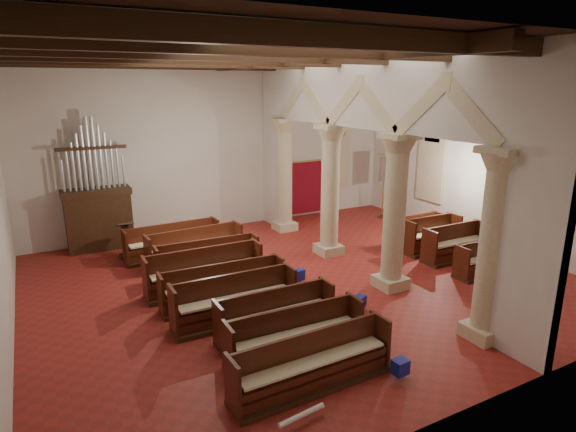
# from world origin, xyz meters

# --- Properties ---
(floor) EXTENTS (14.00, 14.00, 0.00)m
(floor) POSITION_xyz_m (0.00, 0.00, 0.00)
(floor) COLOR maroon
(floor) RESTS_ON ground
(ceiling) EXTENTS (14.00, 14.00, 0.00)m
(ceiling) POSITION_xyz_m (0.00, 0.00, 6.00)
(ceiling) COLOR black
(ceiling) RESTS_ON wall_back
(wall_back) EXTENTS (14.00, 0.02, 6.00)m
(wall_back) POSITION_xyz_m (0.00, 6.00, 3.00)
(wall_back) COLOR silver
(wall_back) RESTS_ON floor
(wall_front) EXTENTS (14.00, 0.02, 6.00)m
(wall_front) POSITION_xyz_m (0.00, -6.00, 3.00)
(wall_front) COLOR silver
(wall_front) RESTS_ON floor
(wall_right) EXTENTS (0.02, 12.00, 6.00)m
(wall_right) POSITION_xyz_m (7.00, 0.00, 3.00)
(wall_right) COLOR silver
(wall_right) RESTS_ON floor
(ceiling_beams) EXTENTS (13.80, 11.80, 0.30)m
(ceiling_beams) POSITION_xyz_m (0.00, 0.00, 5.82)
(ceiling_beams) COLOR #3A2212
(ceiling_beams) RESTS_ON wall_back
(arcade) EXTENTS (0.90, 11.90, 6.00)m
(arcade) POSITION_xyz_m (1.80, 0.00, 3.56)
(arcade) COLOR beige
(arcade) RESTS_ON floor
(window_right_a) EXTENTS (0.03, 1.00, 2.20)m
(window_right_a) POSITION_xyz_m (6.98, -1.50, 2.20)
(window_right_a) COLOR #306C5A
(window_right_a) RESTS_ON wall_right
(window_right_b) EXTENTS (0.03, 1.00, 2.20)m
(window_right_b) POSITION_xyz_m (6.98, 2.50, 2.20)
(window_right_b) COLOR #306C5A
(window_right_b) RESTS_ON wall_right
(window_back) EXTENTS (1.00, 0.03, 2.20)m
(window_back) POSITION_xyz_m (5.00, 5.98, 2.20)
(window_back) COLOR #306C5A
(window_back) RESTS_ON wall_back
(pipe_organ) EXTENTS (2.10, 0.85, 4.40)m
(pipe_organ) POSITION_xyz_m (-4.50, 5.50, 1.37)
(pipe_organ) COLOR #3A2212
(pipe_organ) RESTS_ON floor
(lectern) EXTENTS (0.48, 0.49, 1.19)m
(lectern) POSITION_xyz_m (-3.92, 4.21, 0.49)
(lectern) COLOR #392512
(lectern) RESTS_ON floor
(dossal_curtain) EXTENTS (1.80, 0.07, 2.17)m
(dossal_curtain) POSITION_xyz_m (3.50, 5.92, 1.17)
(dossal_curtain) COLOR maroon
(dossal_curtain) RESTS_ON floor
(processional_banner) EXTENTS (0.60, 0.77, 2.67)m
(processional_banner) POSITION_xyz_m (6.06, 4.10, 0.83)
(processional_banner) COLOR #3A2212
(processional_banner) RESTS_ON floor
(hymnal_box_a) EXTENTS (0.30, 0.25, 0.28)m
(hymnal_box_a) POSITION_xyz_m (-0.75, -4.81, 0.24)
(hymnal_box_a) COLOR navy
(hymnal_box_a) RESTS_ON floor
(hymnal_box_b) EXTENTS (0.35, 0.32, 0.28)m
(hymnal_box_b) POSITION_xyz_m (0.25, -2.23, 0.24)
(hymnal_box_b) COLOR #14148D
(hymnal_box_b) RESTS_ON floor
(hymnal_box_c) EXTENTS (0.33, 0.28, 0.29)m
(hymnal_box_c) POSITION_xyz_m (-0.21, -0.10, 0.24)
(hymnal_box_c) COLOR #162A99
(hymnal_box_c) RESTS_ON floor
(tube_heater_a) EXTENTS (0.87, 0.19, 0.09)m
(tube_heater_a) POSITION_xyz_m (-2.94, -5.01, 0.16)
(tube_heater_a) COLOR silver
(tube_heater_a) RESTS_ON floor
(tube_heater_b) EXTENTS (0.90, 0.46, 0.09)m
(tube_heater_b) POSITION_xyz_m (-1.89, -3.16, 0.16)
(tube_heater_b) COLOR white
(tube_heater_b) RESTS_ON floor
(nave_pew_0) EXTENTS (3.12, 0.74, 1.01)m
(nave_pew_0) POSITION_xyz_m (-2.29, -4.27, 0.33)
(nave_pew_0) COLOR #3A2212
(nave_pew_0) RESTS_ON floor
(nave_pew_1) EXTENTS (2.83, 0.77, 1.02)m
(nave_pew_1) POSITION_xyz_m (-2.09, -3.30, 0.34)
(nave_pew_1) COLOR #3A2212
(nave_pew_1) RESTS_ON floor
(nave_pew_2) EXTENTS (2.62, 0.71, 1.02)m
(nave_pew_2) POSITION_xyz_m (-2.05, -2.36, 0.34)
(nave_pew_2) COLOR #3A2212
(nave_pew_2) RESTS_ON floor
(nave_pew_3) EXTENTS (2.86, 0.78, 1.10)m
(nave_pew_3) POSITION_xyz_m (-2.56, -1.33, 0.36)
(nave_pew_3) COLOR #3A2212
(nave_pew_3) RESTS_ON floor
(nave_pew_4) EXTENTS (3.09, 0.80, 1.00)m
(nave_pew_4) POSITION_xyz_m (-2.46, -0.33, 0.33)
(nave_pew_4) COLOR #3A2212
(nave_pew_4) RESTS_ON floor
(nave_pew_5) EXTENTS (3.07, 0.79, 1.12)m
(nave_pew_5) POSITION_xyz_m (-2.59, 0.67, 0.37)
(nave_pew_5) COLOR #3A2212
(nave_pew_5) RESTS_ON floor
(nave_pew_6) EXTENTS (2.92, 0.79, 1.02)m
(nave_pew_6) POSITION_xyz_m (-2.18, 1.60, 0.34)
(nave_pew_6) COLOR #3A2212
(nave_pew_6) RESTS_ON floor
(nave_pew_7) EXTENTS (2.95, 0.91, 1.07)m
(nave_pew_7) POSITION_xyz_m (-2.20, 2.67, 0.35)
(nave_pew_7) COLOR #3A2212
(nave_pew_7) RESTS_ON floor
(nave_pew_8) EXTENTS (2.95, 0.82, 1.05)m
(nave_pew_8) POSITION_xyz_m (-2.64, 3.56, 0.35)
(nave_pew_8) COLOR #3A2212
(nave_pew_8) RESTS_ON floor
(aisle_pew_0) EXTENTS (1.66, 0.69, 0.97)m
(aisle_pew_0) POSITION_xyz_m (4.57, -2.08, 0.33)
(aisle_pew_0) COLOR #3A2212
(aisle_pew_0) RESTS_ON floor
(aisle_pew_1) EXTENTS (2.24, 0.75, 1.09)m
(aisle_pew_1) POSITION_xyz_m (4.93, -0.79, 0.36)
(aisle_pew_1) COLOR #3A2212
(aisle_pew_1) RESTS_ON floor
(aisle_pew_2) EXTENTS (2.00, 0.81, 1.13)m
(aisle_pew_2) POSITION_xyz_m (4.83, 0.12, 0.38)
(aisle_pew_2) COLOR #3A2212
(aisle_pew_2) RESTS_ON floor
(aisle_pew_3) EXTENTS (1.95, 0.73, 0.99)m
(aisle_pew_3) POSITION_xyz_m (4.94, 0.87, 0.33)
(aisle_pew_3) COLOR #3A2212
(aisle_pew_3) RESTS_ON floor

